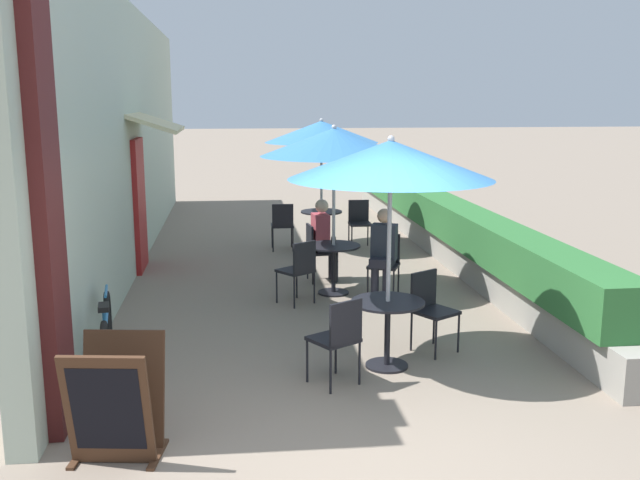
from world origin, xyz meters
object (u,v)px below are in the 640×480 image
patio_table_mid (334,259)px  patio_umbrella_mid (334,142)px  patio_umbrella_near (391,160)px  cafe_chair_near_right (338,335)px  patio_table_near (388,320)px  cafe_chair_mid_back (317,248)px  cafe_chair_mid_right (385,260)px  cafe_chair_mid_left (299,267)px  patio_umbrella_far (321,132)px  coffee_cup_mid (333,240)px  cafe_chair_far_left (282,223)px  cafe_chair_near_left (430,304)px  seated_patron_mid_back (324,236)px  seated_patron_mid_right (383,250)px  cafe_chair_far_right (359,220)px  patio_table_far (321,222)px  bicycle_leaning (107,338)px  menu_board (116,400)px

patio_table_mid → patio_umbrella_mid: (-0.00, 0.00, 1.63)m
patio_umbrella_near → cafe_chair_near_right: 1.77m
patio_table_near → cafe_chair_mid_back: (-0.31, 3.55, 0.01)m
patio_table_mid → cafe_chair_mid_back: cafe_chair_mid_back is taller
patio_table_mid → cafe_chair_mid_right: cafe_chair_mid_right is taller
cafe_chair_mid_left → patio_umbrella_far: bearing=41.9°
patio_table_mid → coffee_cup_mid: coffee_cup_mid is taller
patio_umbrella_near → cafe_chair_far_left: size_ratio=2.73×
patio_table_near → cafe_chair_far_left: cafe_chair_far_left is taller
cafe_chair_near_left → coffee_cup_mid: size_ratio=9.67×
coffee_cup_mid → seated_patron_mid_back: bearing=95.9°
cafe_chair_near_left → cafe_chair_mid_left: (-1.26, 1.92, 0.00)m
cafe_chair_near_right → cafe_chair_far_left: same height
cafe_chair_mid_left → seated_patron_mid_right: size_ratio=0.70×
coffee_cup_mid → cafe_chair_near_right: bearing=-97.3°
seated_patron_mid_right → patio_table_mid: bearing=-2.8°
patio_table_mid → seated_patron_mid_back: bearing=93.4°
patio_umbrella_near → cafe_chair_near_left: bearing=37.4°
seated_patron_mid_right → cafe_chair_mid_left: bearing=31.7°
patio_umbrella_near → seated_patron_mid_back: 3.85m
cafe_chair_far_left → patio_umbrella_far: bearing=6.1°
cafe_chair_near_right → cafe_chair_far_right: 6.53m
cafe_chair_near_left → patio_table_mid: cafe_chair_near_left is taller
cafe_chair_far_left → seated_patron_mid_right: bearing=-70.1°
seated_patron_mid_back → cafe_chair_mid_right: bearing=31.7°
cafe_chair_mid_left → cafe_chair_near_right: bearing=-124.0°
cafe_chair_mid_left → cafe_chair_mid_right: (1.22, 0.27, 0.00)m
cafe_chair_near_right → patio_umbrella_mid: (0.42, 3.29, 1.62)m
patio_table_far → bicycle_leaning: bearing=-116.9°
seated_patron_mid_right → patio_umbrella_far: bearing=-58.9°
patio_table_near → coffee_cup_mid: bearing=92.6°
patio_table_mid → cafe_chair_near_right: bearing=-97.3°
seated_patron_mid_back → patio_umbrella_near: bearing=-3.1°
cafe_chair_mid_back → menu_board: menu_board is taller
patio_table_near → cafe_chair_mid_back: cafe_chair_mid_back is taller
bicycle_leaning → cafe_chair_near_right: bearing=-23.5°
seated_patron_mid_back → menu_board: size_ratio=1.35×
seated_patron_mid_back → patio_table_far: 2.34m
seated_patron_mid_right → coffee_cup_mid: seated_patron_mid_right is taller
patio_umbrella_mid → patio_umbrella_far: same height
cafe_chair_near_left → patio_umbrella_far: 5.71m
cafe_chair_mid_right → cafe_chair_far_right: (0.24, 3.32, 0.00)m
cafe_chair_near_left → menu_board: 3.65m
cafe_chair_far_left → menu_board: 7.62m
cafe_chair_near_left → cafe_chair_mid_back: (-0.88, 3.11, 0.00)m
coffee_cup_mid → patio_table_far: size_ratio=0.12×
cafe_chair_mid_back → patio_umbrella_mid: bearing=6.1°
seated_patron_mid_right → menu_board: (-2.95, -4.11, -0.23)m
patio_umbrella_near → coffee_cup_mid: size_ratio=26.35×
patio_table_far → cafe_chair_far_left: size_ratio=0.87×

